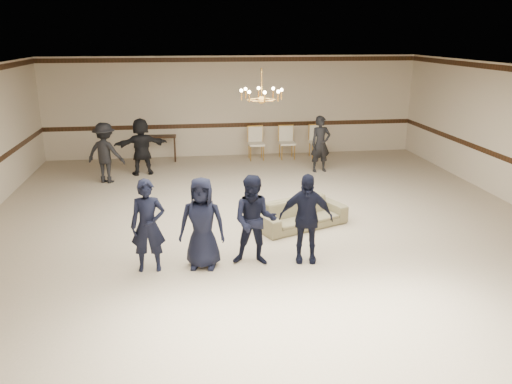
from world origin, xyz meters
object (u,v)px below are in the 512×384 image
settee (302,214)px  chandelier (262,84)px  adult_right (321,144)px  console_table (161,148)px  adult_mid (141,146)px  boy_d (306,218)px  adult_left (105,153)px  boy_a (148,226)px  banquet_chair_right (317,142)px  boy_b (202,223)px  boy_c (255,221)px  banquet_chair_mid (287,143)px  banquet_chair_left (256,144)px

settee → chandelier: bearing=109.8°
adult_right → console_table: bearing=148.4°
settee → adult_mid: adult_mid is taller
boy_d → adult_left: (-4.15, 5.66, 0.01)m
adult_right → boy_a: bearing=-136.4°
boy_a → banquet_chair_right: boy_a is taller
boy_d → banquet_chair_right: (2.22, 7.69, -0.29)m
banquet_chair_right → console_table: (-5.00, 0.20, -0.11)m
banquet_chair_right → boy_b: bearing=-121.3°
boy_c → banquet_chair_mid: (2.12, 7.69, -0.29)m
boy_b → adult_left: bearing=123.5°
adult_left → banquet_chair_right: size_ratio=1.58×
boy_a → banquet_chair_left: bearing=71.1°
settee → console_table: console_table is taller
boy_a → adult_left: 5.85m
boy_d → banquet_chair_left: (0.22, 7.69, -0.29)m
boy_a → adult_mid: (-0.55, 6.36, 0.01)m
boy_b → banquet_chair_mid: boy_b is taller
boy_c → console_table: (-1.88, 7.89, -0.39)m
banquet_chair_right → boy_a: bearing=-126.3°
boy_c → boy_a: bearing=-167.9°
boy_d → banquet_chair_mid: bearing=90.9°
boy_a → adult_mid: 6.39m
adult_mid → settee: bearing=115.8°
adult_mid → banquet_chair_right: adult_mid is taller
adult_left → adult_mid: bearing=-121.5°
boy_b → console_table: size_ratio=1.64×
boy_b → adult_right: (3.65, 5.96, 0.01)m
chandelier → boy_a: chandelier is taller
adult_right → banquet_chair_mid: bearing=101.1°
adult_right → banquet_chair_left: (-1.63, 1.73, -0.30)m
boy_a → boy_d: (2.70, 0.00, 0.00)m
boy_d → settee: size_ratio=0.84×
console_table → boy_a: bearing=-88.0°
banquet_chair_right → adult_left: bearing=-166.0°
adult_left → console_table: size_ratio=1.67×
boy_a → chandelier: bearing=48.7°
adult_left → banquet_chair_left: (4.37, 2.03, -0.30)m
chandelier → boy_d: size_ratio=0.59×
boy_a → boy_b: 0.90m
adult_right → chandelier: bearing=-131.8°
boy_b → console_table: 7.96m
banquet_chair_left → console_table: bearing=173.4°
boy_d → banquet_chair_mid: (1.22, 7.69, -0.29)m
banquet_chair_mid → banquet_chair_right: (1.00, 0.00, 0.00)m
settee → banquet_chair_right: (1.91, 6.05, 0.23)m
adult_mid → boy_b: bearing=91.5°
chandelier → boy_d: 3.23m
boy_b → adult_right: 6.99m
banquet_chair_left → adult_mid: bearing=-161.9°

